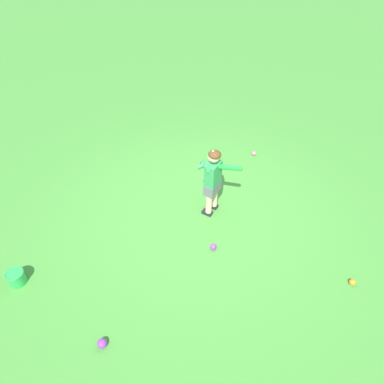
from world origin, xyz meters
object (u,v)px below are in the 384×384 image
at_px(child_batter, 213,177).
at_px(play_ball_by_bucket, 213,247).
at_px(play_ball_midfield, 254,153).
at_px(toy_bucket, 16,277).
at_px(play_ball_near_batter, 352,282).
at_px(play_ball_center_lawn, 102,343).

distance_m(child_batter, play_ball_by_bucket, 0.95).
bearing_deg(play_ball_midfield, child_batter, 132.99).
height_order(child_batter, play_ball_midfield, child_batter).
xyz_separation_m(play_ball_by_bucket, play_ball_midfield, (1.83, -1.43, -0.01)).
xyz_separation_m(child_batter, toy_bucket, (-0.49, 2.68, -0.55)).
xyz_separation_m(child_batter, play_ball_midfield, (1.13, -1.21, -0.61)).
relative_size(child_batter, play_ball_near_batter, 13.56).
relative_size(child_batter, play_ball_midfield, 13.98).
bearing_deg(play_ball_by_bucket, toy_bucket, 85.11).
distance_m(child_batter, play_ball_midfield, 1.76).
distance_m(play_ball_midfield, toy_bucket, 4.21).
xyz_separation_m(play_ball_by_bucket, toy_bucket, (0.21, 2.46, 0.05)).
distance_m(play_ball_center_lawn, toy_bucket, 1.42).
relative_size(child_batter, play_ball_center_lawn, 10.49).
distance_m(play_ball_by_bucket, play_ball_midfield, 2.32).
height_order(play_ball_by_bucket, play_ball_midfield, play_ball_by_bucket).
relative_size(play_ball_by_bucket, play_ball_near_batter, 1.10).
height_order(play_ball_by_bucket, play_ball_near_batter, play_ball_by_bucket).
distance_m(play_ball_center_lawn, play_ball_midfield, 4.04).
bearing_deg(play_ball_by_bucket, play_ball_center_lawn, 119.78).
xyz_separation_m(play_ball_center_lawn, toy_bucket, (1.10, 0.90, 0.05)).
height_order(child_batter, play_ball_center_lawn, child_batter).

